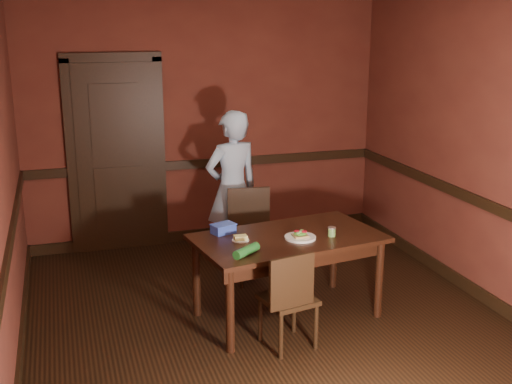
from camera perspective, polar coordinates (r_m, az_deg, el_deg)
floor at (r=5.57m, az=1.09°, el=-11.40°), size 4.00×4.50×0.01m
wall_back at (r=7.24m, az=-4.51°, el=6.06°), size 4.00×0.02×2.70m
wall_front at (r=3.15m, az=14.32°, el=-6.57°), size 4.00×0.02×2.70m
wall_left at (r=4.88m, az=-21.72°, el=0.54°), size 0.02×4.50×2.70m
wall_right at (r=6.04m, az=19.52°, el=3.40°), size 0.02×4.50×2.70m
dado_back at (r=7.31m, az=-4.41°, el=2.56°), size 4.00×0.03×0.10m
dado_left at (r=5.00m, az=-21.05°, el=-4.44°), size 0.03×4.50×0.10m
dado_right at (r=6.13m, az=19.04°, el=-0.72°), size 0.03×4.50×0.10m
baseboard_back at (r=7.54m, az=-4.28°, el=-3.68°), size 4.00×0.03×0.12m
baseboard_left at (r=5.33m, az=-20.18°, el=-12.99°), size 0.03×4.50×0.12m
baseboard_right at (r=6.40m, az=18.39°, el=-7.98°), size 0.03×4.50×0.12m
door at (r=7.10m, az=-12.30°, el=3.46°), size 1.05×0.07×2.20m
dining_table at (r=5.52m, az=2.82°, el=-7.50°), size 1.67×1.10×0.73m
chair_far at (r=6.23m, az=0.09°, el=-3.98°), size 0.47×0.47×0.89m
chair_near at (r=5.03m, az=2.87°, el=-9.34°), size 0.45×0.45×0.81m
person at (r=6.53m, az=-2.13°, el=0.23°), size 0.67×0.52×1.62m
sandwich_plate at (r=5.34m, az=3.95°, el=-3.95°), size 0.26×0.26×0.07m
sauce_jar at (r=5.41m, az=6.75°, el=-3.51°), size 0.07×0.07×0.08m
cheese_saucer at (r=5.28m, az=-1.39°, el=-4.16°), size 0.14×0.14×0.04m
food_tub at (r=5.45m, az=-2.93°, el=-3.26°), size 0.23×0.19×0.08m
wrapped_veg at (r=4.95m, az=-0.86°, el=-5.25°), size 0.25×0.21×0.07m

